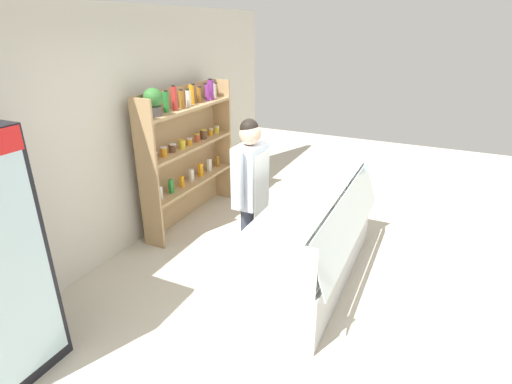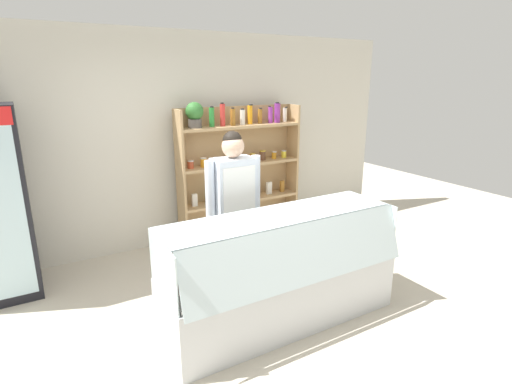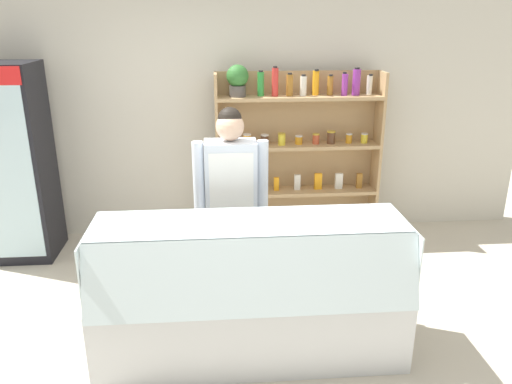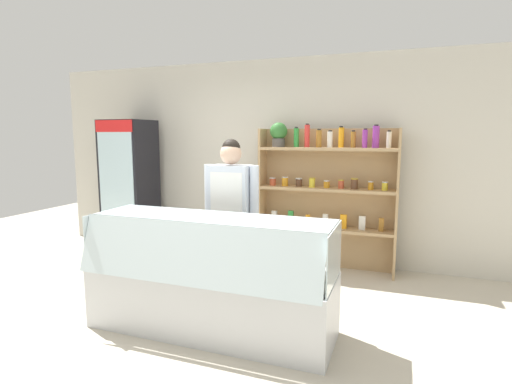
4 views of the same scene
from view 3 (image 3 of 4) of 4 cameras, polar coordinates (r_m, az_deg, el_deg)
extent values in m
plane|color=beige|center=(3.85, -3.97, -17.27)|extent=(12.00, 12.00, 0.00)
cube|color=beige|center=(5.39, -4.69, 9.26)|extent=(6.80, 0.10, 2.70)
cube|color=black|center=(5.36, -25.98, 2.93)|extent=(0.64, 0.58, 1.91)
cube|color=silver|center=(5.10, -27.10, 1.98)|extent=(0.56, 0.01, 1.71)
cylinder|color=#9E6623|center=(5.38, -26.50, -4.08)|extent=(0.05, 0.05, 0.18)
cylinder|color=red|center=(5.33, -25.22, -3.93)|extent=(0.07, 0.07, 0.21)
cylinder|color=red|center=(5.28, -23.89, -3.93)|extent=(0.07, 0.07, 0.21)
cylinder|color=#9E6623|center=(5.19, -26.64, 0.89)|extent=(0.07, 0.07, 0.15)
cylinder|color=silver|center=(5.12, -24.88, 1.22)|extent=(0.06, 0.06, 0.20)
cylinder|color=#3356B2|center=(5.05, -26.80, 6.26)|extent=(0.06, 0.06, 0.14)
cylinder|color=red|center=(5.00, -25.47, 6.77)|extent=(0.05, 0.05, 0.21)
cube|color=tan|center=(5.37, 4.54, 4.17)|extent=(1.71, 0.02, 1.78)
cube|color=tan|center=(5.17, -4.45, 3.56)|extent=(0.03, 0.28, 1.78)
cube|color=tan|center=(5.44, 13.56, 3.87)|extent=(0.03, 0.28, 1.78)
cube|color=tan|center=(5.34, 4.67, 0.10)|extent=(1.65, 0.28, 0.04)
cube|color=tan|center=(5.20, 4.82, 5.28)|extent=(1.65, 0.28, 0.04)
cube|color=tan|center=(5.10, 4.99, 10.70)|extent=(1.65, 0.28, 0.04)
cylinder|color=#4C4742|center=(5.03, -2.14, 11.46)|extent=(0.16, 0.16, 0.11)
sphere|color=#306D2D|center=(5.01, -2.17, 13.12)|extent=(0.22, 0.22, 0.22)
cylinder|color=#2D8C38|center=(5.05, 0.51, 12.23)|extent=(0.07, 0.07, 0.24)
cylinder|color=black|center=(5.02, 0.53, 13.64)|extent=(0.04, 0.04, 0.02)
cylinder|color=red|center=(5.04, 2.16, 12.43)|extent=(0.07, 0.07, 0.27)
cylinder|color=black|center=(5.03, 2.17, 14.08)|extent=(0.04, 0.04, 0.02)
cylinder|color=#9E6623|center=(5.07, 3.83, 12.07)|extent=(0.07, 0.07, 0.21)
cylinder|color=black|center=(5.05, 3.86, 13.34)|extent=(0.04, 0.04, 0.02)
cylinder|color=silver|center=(5.08, 5.40, 11.96)|extent=(0.07, 0.07, 0.19)
cylinder|color=black|center=(5.08, 5.42, 13.14)|extent=(0.04, 0.04, 0.02)
cylinder|color=orange|center=(5.14, 6.80, 12.27)|extent=(0.07, 0.07, 0.24)
cylinder|color=black|center=(5.10, 6.93, 13.66)|extent=(0.04, 0.04, 0.02)
cylinder|color=#9E6623|center=(5.16, 8.44, 11.94)|extent=(0.06, 0.06, 0.19)
cylinder|color=black|center=(5.13, 8.54, 13.06)|extent=(0.04, 0.04, 0.02)
cylinder|color=purple|center=(5.15, 10.07, 11.96)|extent=(0.06, 0.06, 0.21)
cylinder|color=black|center=(5.16, 10.08, 13.26)|extent=(0.04, 0.04, 0.02)
cylinder|color=purple|center=(5.20, 11.36, 12.19)|extent=(0.08, 0.08, 0.26)
cylinder|color=black|center=(5.19, 11.45, 13.68)|extent=(0.05, 0.05, 0.02)
cylinder|color=silver|center=(5.28, 12.80, 11.84)|extent=(0.06, 0.06, 0.19)
cylinder|color=black|center=(5.24, 12.98, 12.91)|extent=(0.04, 0.04, 0.02)
cylinder|color=#BF4C2D|center=(5.13, -2.96, 5.84)|extent=(0.08, 0.08, 0.09)
cylinder|color=silver|center=(5.11, -2.96, 6.37)|extent=(0.08, 0.08, 0.01)
cylinder|color=orange|center=(5.12, -1.05, 5.94)|extent=(0.08, 0.08, 0.11)
cylinder|color=silver|center=(5.11, -1.06, 6.59)|extent=(0.08, 0.08, 0.01)
cylinder|color=brown|center=(5.15, 0.95, 5.97)|extent=(0.08, 0.08, 0.10)
cylinder|color=silver|center=(5.13, 0.97, 6.52)|extent=(0.08, 0.08, 0.01)
cylinder|color=yellow|center=(5.14, 2.93, 5.98)|extent=(0.08, 0.08, 0.11)
cylinder|color=gold|center=(5.14, 2.92, 6.68)|extent=(0.08, 0.08, 0.01)
cylinder|color=orange|center=(5.19, 4.88, 5.91)|extent=(0.08, 0.08, 0.08)
cylinder|color=silver|center=(5.18, 4.91, 6.39)|extent=(0.08, 0.08, 0.01)
cylinder|color=#BF4C2D|center=(5.22, 6.83, 6.00)|extent=(0.07, 0.07, 0.10)
cylinder|color=gold|center=(5.21, 6.85, 6.58)|extent=(0.07, 0.07, 0.01)
cylinder|color=brown|center=(5.25, 8.53, 6.13)|extent=(0.08, 0.08, 0.12)
cylinder|color=gold|center=(5.23, 8.57, 6.83)|extent=(0.09, 0.09, 0.01)
cylinder|color=orange|center=(5.31, 10.53, 6.01)|extent=(0.06, 0.06, 0.09)
cylinder|color=silver|center=(5.29, 10.59, 6.53)|extent=(0.07, 0.07, 0.01)
cylinder|color=yellow|center=(5.34, 12.23, 5.99)|extent=(0.07, 0.07, 0.09)
cylinder|color=silver|center=(5.33, 12.28, 6.52)|extent=(0.07, 0.07, 0.01)
cube|color=silver|center=(5.25, -2.56, 0.92)|extent=(0.07, 0.04, 0.16)
cube|color=#2D8C38|center=(5.26, -0.12, 1.06)|extent=(0.07, 0.04, 0.18)
cube|color=orange|center=(5.29, 2.30, 0.93)|extent=(0.05, 0.04, 0.14)
cube|color=silver|center=(5.31, 4.70, 1.12)|extent=(0.07, 0.04, 0.17)
cube|color=orange|center=(5.35, 7.07, 1.22)|extent=(0.08, 0.04, 0.17)
cube|color=silver|center=(5.40, 9.40, 1.26)|extent=(0.08, 0.05, 0.17)
cube|color=#9E6623|center=(5.46, 11.68, 1.26)|extent=(0.06, 0.04, 0.16)
cube|color=silver|center=(3.65, -0.65, -14.25)|extent=(2.13, 0.67, 0.55)
cube|color=white|center=(3.50, -0.67, -10.23)|extent=(2.07, 0.61, 0.03)
cube|color=silver|center=(3.12, -0.27, -9.84)|extent=(2.09, 0.16, 0.47)
cube|color=silver|center=(3.35, -0.76, -3.41)|extent=(2.09, 0.51, 0.01)
cube|color=silver|center=(3.50, -18.36, -7.51)|extent=(0.01, 0.63, 0.45)
cube|color=silver|center=(3.62, 16.33, -6.33)|extent=(0.01, 0.63, 0.45)
cube|color=beige|center=(3.60, -14.38, -9.25)|extent=(0.16, 0.11, 0.05)
cube|color=white|center=(3.43, -14.91, -10.89)|extent=(0.05, 0.03, 0.02)
cube|color=tan|center=(3.55, -8.99, -9.18)|extent=(0.16, 0.13, 0.06)
cube|color=white|center=(3.38, -9.22, -10.88)|extent=(0.05, 0.03, 0.02)
cube|color=beige|center=(3.54, -3.50, -9.13)|extent=(0.16, 0.13, 0.05)
cube|color=white|center=(3.37, -3.42, -10.76)|extent=(0.05, 0.03, 0.02)
cube|color=tan|center=(3.56, 1.96, -8.96)|extent=(0.17, 0.12, 0.04)
cube|color=white|center=(3.39, 2.35, -10.54)|extent=(0.05, 0.03, 0.02)
cube|color=tan|center=(3.61, 7.31, -8.66)|extent=(0.16, 0.14, 0.05)
cube|color=white|center=(3.44, 7.99, -10.22)|extent=(0.05, 0.03, 0.02)
cube|color=tan|center=(3.69, 12.46, -8.33)|extent=(0.16, 0.12, 0.05)
cube|color=white|center=(3.53, 13.40, -9.82)|extent=(0.05, 0.03, 0.02)
cylinder|color=#C1706B|center=(3.43, -15.72, -10.03)|extent=(0.19, 0.15, 0.14)
cylinder|color=#A35B4C|center=(3.40, -12.00, -10.25)|extent=(0.19, 0.14, 0.11)
cylinder|color=white|center=(3.44, 8.41, -8.52)|extent=(0.07, 0.07, 0.23)
cylinder|color=white|center=(3.47, 10.02, -8.79)|extent=(0.07, 0.07, 0.18)
cylinder|color=#383D51|center=(4.20, -3.99, -7.80)|extent=(0.13, 0.13, 0.77)
cylinder|color=#383D51|center=(4.20, -1.56, -7.73)|extent=(0.13, 0.13, 0.77)
cube|color=silver|center=(3.93, -2.94, 1.34)|extent=(0.40, 0.24, 0.63)
cube|color=white|center=(3.93, -2.79, -3.92)|extent=(0.34, 0.01, 1.18)
cylinder|color=silver|center=(3.92, -6.62, 1.68)|extent=(0.09, 0.09, 0.57)
cylinder|color=silver|center=(3.93, 0.71, 1.87)|extent=(0.09, 0.09, 0.57)
sphere|color=#D8AD8E|center=(3.81, -3.05, 7.49)|extent=(0.22, 0.22, 0.22)
sphere|color=black|center=(3.81, -3.07, 8.31)|extent=(0.18, 0.18, 0.18)
camera|label=1|loc=(3.88, -64.82, 11.50)|focal=28.00mm
camera|label=2|loc=(1.65, -80.02, -2.48)|focal=28.00mm
camera|label=4|loc=(1.82, 76.80, -16.29)|focal=28.00mm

